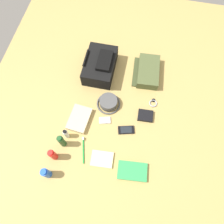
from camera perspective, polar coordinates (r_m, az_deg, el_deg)
The scene contains 16 objects.
ground_plane at distance 1.62m, azimuth 0.00°, elevation -0.72°, with size 2.64×2.02×0.02m, color #A98E4E.
backpack at distance 1.74m, azimuth -3.16°, elevation 12.26°, with size 0.34×0.23×0.16m.
toiletry_pouch at distance 1.77m, azimuth 9.49°, elevation 10.59°, with size 0.30×0.22×0.07m.
bucket_hat at distance 1.62m, azimuth -0.95°, elevation 2.56°, with size 0.18×0.18×0.06m.
deodorant_spray at distance 1.50m, azimuth -17.17°, elevation -15.30°, with size 0.05×0.05×0.13m.
sunscreen_spray at distance 1.50m, azimuth -15.51°, elevation -10.93°, with size 0.04×0.04×0.14m.
shampoo_bottle at distance 1.50m, azimuth -13.27°, elevation -7.58°, with size 0.04×0.04×0.15m.
toothpaste_tube at distance 1.54m, azimuth -12.16°, elevation -5.70°, with size 0.03×0.03×0.11m.
paperback_novel at distance 1.49m, azimuth 5.42°, elevation -15.41°, with size 0.14×0.21×0.02m.
cell_phone at distance 1.56m, azimuth 3.78°, elevation -4.80°, with size 0.09×0.13×0.01m.
media_player at distance 1.58m, azimuth -1.91°, elevation -2.23°, with size 0.07×0.09×0.01m.
wristwatch at distance 1.67m, azimuth 10.91°, elevation 2.39°, with size 0.07×0.06×0.01m.
toothbrush at distance 1.53m, azimuth -7.66°, elevation -9.59°, with size 0.18×0.06×0.02m.
wallet at distance 1.61m, azimuth 8.89°, elevation -0.98°, with size 0.09×0.11×0.02m, color black.
notepad at distance 1.50m, azimuth -2.58°, elevation -12.45°, with size 0.11×0.15×0.02m, color beige.
folded_towel at distance 1.59m, azimuth -8.69°, elevation -1.81°, with size 0.20×0.14×0.04m, color #C6B289.
Camera 1 is at (-0.60, -0.12, 1.49)m, focal length 34.30 mm.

